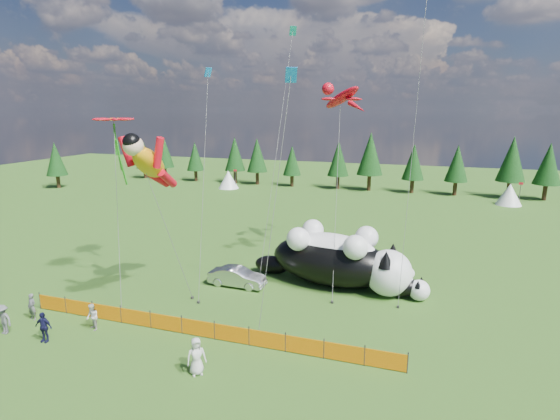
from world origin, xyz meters
The scene contains 18 objects.
ground centered at (0.00, 0.00, 0.00)m, with size 160.00×160.00×0.00m, color #123609.
safety_fence centered at (0.00, -3.00, 0.50)m, with size 22.06×0.06×1.10m.
tree_line centered at (0.00, 45.00, 4.00)m, with size 90.00×4.00×8.00m, color black, non-canonical shape.
festival_tents centered at (11.00, 40.00, 1.40)m, with size 50.00×3.20×2.80m, color white, non-canonical shape.
cat_large centered at (5.83, 6.46, 2.01)m, with size 11.65×5.43×4.22m.
cat_small centered at (9.84, 6.04, 0.88)m, with size 5.09×2.66×1.86m.
car centered at (-0.81, 4.17, 0.67)m, with size 1.41×4.05×1.33m, color #BBBBC0.
spectator_a centered at (-10.26, -4.25, 0.80)m, with size 0.58×0.38×1.60m, color #56575B.
spectator_b centered at (-5.97, -4.20, 0.78)m, with size 0.75×0.44×1.55m, color silver.
spectator_c centered at (-7.54, -6.03, 0.84)m, with size 0.99×0.51×1.68m, color #141539.
spectator_d centered at (-10.35, -6.06, 0.85)m, with size 1.10×0.57×1.70m, color #56575B.
spectator_e centered at (1.64, -6.12, 0.92)m, with size 0.90×0.58×1.83m, color silver.
superhero_kite centered at (-4.35, -0.22, 9.04)m, with size 5.15×5.43×11.21m.
gecko_kite centered at (4.87, 11.40, 12.99)m, with size 6.18×11.09×15.17m.
flower_kite centered at (-8.41, 2.02, 11.34)m, with size 5.09×6.65×12.82m.
diamond_kite_a centered at (-3.56, 6.03, 13.67)m, with size 2.00×6.19×15.75m.
diamond_kite_c centered at (4.33, -0.25, 13.28)m, with size 1.85×2.29×14.61m.
diamond_kite_d centered at (0.60, 12.25, 17.03)m, with size 0.97×8.13×19.59m.
Camera 1 is at (11.03, -22.24, 12.08)m, focal length 28.00 mm.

